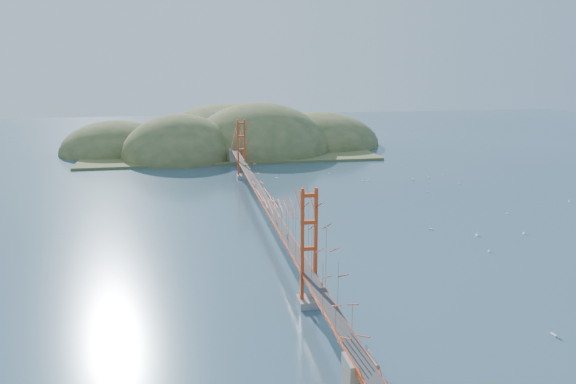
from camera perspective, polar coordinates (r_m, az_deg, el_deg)
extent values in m
plane|color=#335066|center=(83.44, -2.48, -2.83)|extent=(320.00, 320.00, 0.00)
cube|color=gray|center=(55.58, 2.07, -11.05)|extent=(2.00, 2.40, 0.70)
cube|color=gray|center=(112.26, -4.70, 1.58)|extent=(2.00, 2.40, 0.70)
cube|color=#B83514|center=(82.58, -2.51, -0.64)|extent=(1.40, 92.00, 0.16)
cube|color=#B83514|center=(82.63, -2.50, -0.77)|extent=(1.33, 92.00, 0.24)
cube|color=#38383A|center=(82.55, -2.51, -0.57)|extent=(1.19, 92.00, 0.03)
cube|color=gray|center=(41.36, 7.25, -18.41)|extent=(2.00, 2.20, 3.30)
cube|color=gray|center=(127.66, -5.48, 3.60)|extent=(2.20, 2.60, 3.30)
cube|color=olive|center=(145.58, -6.14, 4.25)|extent=(70.00, 40.00, 0.60)
ellipsoid|color=olive|center=(137.30, -10.86, 3.42)|extent=(28.00, 28.00, 21.00)
ellipsoid|color=olive|center=(144.51, -2.90, 4.14)|extent=(36.00, 36.00, 25.00)
ellipsoid|color=olive|center=(155.65, 3.29, 4.81)|extent=(32.00, 32.00, 18.00)
ellipsoid|color=olive|center=(150.06, -17.00, 3.91)|extent=(28.00, 28.00, 16.00)
ellipsoid|color=olive|center=(159.57, -5.83, 4.97)|extent=(44.00, 44.00, 22.00)
cube|color=white|center=(103.57, 13.92, 0.04)|extent=(0.45, 0.49, 0.09)
cylinder|color=white|center=(103.51, 13.93, 0.19)|extent=(0.01, 0.01, 0.55)
cube|color=white|center=(115.84, 14.09, 1.44)|extent=(0.61, 0.50, 0.11)
cylinder|color=white|center=(115.78, 14.10, 1.60)|extent=(0.02, 0.02, 0.66)
cube|color=white|center=(83.33, 22.84, -3.89)|extent=(0.37, 0.61, 0.11)
cylinder|color=white|center=(83.25, 22.85, -3.68)|extent=(0.02, 0.02, 0.63)
cube|color=white|center=(112.27, -1.16, 1.47)|extent=(0.56, 0.30, 0.10)
cylinder|color=white|center=(112.21, -1.16, 1.61)|extent=(0.02, 0.02, 0.58)
cube|color=white|center=(80.27, 18.61, -4.16)|extent=(0.29, 0.64, 0.11)
cylinder|color=white|center=(80.17, 18.63, -3.94)|extent=(0.02, 0.02, 0.67)
cube|color=white|center=(92.90, 21.33, -2.04)|extent=(0.50, 0.37, 0.09)
cylinder|color=white|center=(92.83, 21.35, -1.88)|extent=(0.01, 0.01, 0.53)
cube|color=white|center=(110.24, 7.64, 1.12)|extent=(0.42, 0.52, 0.09)
cylinder|color=white|center=(110.18, 7.65, 1.26)|extent=(0.01, 0.01, 0.56)
cube|color=white|center=(111.39, 17.01, 0.77)|extent=(0.53, 0.20, 0.10)
cylinder|color=white|center=(111.33, 17.02, 0.92)|extent=(0.02, 0.02, 0.57)
cube|color=white|center=(105.02, 26.68, -0.84)|extent=(0.26, 0.50, 0.09)
cylinder|color=white|center=(104.96, 26.69, -0.70)|extent=(0.01, 0.01, 0.52)
cube|color=white|center=(116.04, 4.21, 1.83)|extent=(0.52, 0.40, 0.09)
cylinder|color=white|center=(115.98, 4.22, 1.96)|extent=(0.01, 0.01, 0.55)
cube|color=white|center=(74.31, 19.73, -5.67)|extent=(0.30, 0.51, 0.09)
cylinder|color=white|center=(74.22, 19.75, -5.48)|extent=(0.01, 0.01, 0.53)
cube|color=white|center=(55.15, 25.37, -12.97)|extent=(0.27, 0.64, 0.11)
cylinder|color=white|center=(55.01, 25.40, -12.65)|extent=(0.02, 0.02, 0.68)
cube|color=white|center=(81.31, 14.25, -3.64)|extent=(0.62, 0.45, 0.11)
cylinder|color=white|center=(81.22, 14.26, -3.42)|extent=(0.02, 0.02, 0.65)
cube|color=white|center=(113.39, 12.54, 1.27)|extent=(0.37, 0.62, 0.11)
cylinder|color=white|center=(113.33, 12.55, 1.43)|extent=(0.02, 0.02, 0.64)
cube|color=white|center=(118.81, 15.47, 1.64)|extent=(0.45, 0.46, 0.09)
cylinder|color=white|center=(118.75, 15.48, 1.77)|extent=(0.01, 0.01, 0.53)
cube|color=white|center=(110.72, 8.16, 1.16)|extent=(0.61, 0.31, 0.11)
cylinder|color=white|center=(110.66, 8.17, 1.32)|extent=(0.02, 0.02, 0.63)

